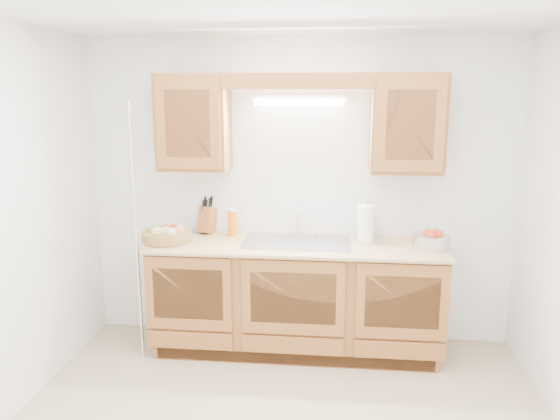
# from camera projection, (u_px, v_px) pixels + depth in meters

# --- Properties ---
(room) EXTENTS (3.52, 3.50, 2.50)m
(room) POSITION_uv_depth(u_px,v_px,m) (281.00, 240.00, 3.05)
(room) COLOR #C0AB8A
(room) RESTS_ON ground
(base_cabinets) EXTENTS (2.20, 0.60, 0.86)m
(base_cabinets) POSITION_uv_depth(u_px,v_px,m) (296.00, 298.00, 4.39)
(base_cabinets) COLOR brown
(base_cabinets) RESTS_ON ground
(countertop) EXTENTS (2.30, 0.63, 0.04)m
(countertop) POSITION_uv_depth(u_px,v_px,m) (296.00, 246.00, 4.28)
(countertop) COLOR tan
(countertop) RESTS_ON base_cabinets
(upper_cabinet_left) EXTENTS (0.55, 0.33, 0.75)m
(upper_cabinet_left) POSITION_uv_depth(u_px,v_px,m) (194.00, 122.00, 4.31)
(upper_cabinet_left) COLOR brown
(upper_cabinet_left) RESTS_ON room
(upper_cabinet_right) EXTENTS (0.55, 0.33, 0.75)m
(upper_cabinet_right) POSITION_uv_depth(u_px,v_px,m) (407.00, 124.00, 4.14)
(upper_cabinet_right) COLOR brown
(upper_cabinet_right) RESTS_ON room
(valance) EXTENTS (2.20, 0.05, 0.12)m
(valance) POSITION_uv_depth(u_px,v_px,m) (297.00, 81.00, 4.02)
(valance) COLOR brown
(valance) RESTS_ON room
(fluorescent_fixture) EXTENTS (0.76, 0.08, 0.08)m
(fluorescent_fixture) POSITION_uv_depth(u_px,v_px,m) (299.00, 100.00, 4.27)
(fluorescent_fixture) COLOR white
(fluorescent_fixture) RESTS_ON room
(sink) EXTENTS (0.84, 0.46, 0.36)m
(sink) POSITION_uv_depth(u_px,v_px,m) (296.00, 251.00, 4.31)
(sink) COLOR #9E9EA3
(sink) RESTS_ON countertop
(wire_shelf_pole) EXTENTS (0.03, 0.03, 2.00)m
(wire_shelf_pole) POSITION_uv_depth(u_px,v_px,m) (136.00, 235.00, 4.14)
(wire_shelf_pole) COLOR silver
(wire_shelf_pole) RESTS_ON ground
(outlet_plate) EXTENTS (0.08, 0.01, 0.12)m
(outlet_plate) POSITION_uv_depth(u_px,v_px,m) (416.00, 207.00, 4.43)
(outlet_plate) COLOR white
(outlet_plate) RESTS_ON room
(fruit_basket) EXTENTS (0.52, 0.52, 0.12)m
(fruit_basket) POSITION_uv_depth(u_px,v_px,m) (167.00, 234.00, 4.33)
(fruit_basket) COLOR #A87E43
(fruit_basket) RESTS_ON countertop
(knife_block) EXTENTS (0.15, 0.20, 0.32)m
(knife_block) POSITION_uv_depth(u_px,v_px,m) (207.00, 219.00, 4.58)
(knife_block) COLOR brown
(knife_block) RESTS_ON countertop
(orange_canister) EXTENTS (0.08, 0.08, 0.22)m
(orange_canister) POSITION_uv_depth(u_px,v_px,m) (232.00, 222.00, 4.48)
(orange_canister) COLOR orange
(orange_canister) RESTS_ON countertop
(soap_bottle) EXTENTS (0.09, 0.10, 0.20)m
(soap_bottle) POSITION_uv_depth(u_px,v_px,m) (365.00, 225.00, 4.43)
(soap_bottle) COLOR blue
(soap_bottle) RESTS_ON countertop
(sponge) EXTENTS (0.14, 0.10, 0.03)m
(sponge) POSITION_uv_depth(u_px,v_px,m) (364.00, 235.00, 4.47)
(sponge) COLOR #CC333F
(sponge) RESTS_ON countertop
(paper_towel) EXTENTS (0.17, 0.17, 0.35)m
(paper_towel) POSITION_uv_depth(u_px,v_px,m) (366.00, 224.00, 4.28)
(paper_towel) COLOR silver
(paper_towel) RESTS_ON countertop
(apple_bowl) EXTENTS (0.32, 0.32, 0.15)m
(apple_bowl) POSITION_uv_depth(u_px,v_px,m) (432.00, 240.00, 4.13)
(apple_bowl) COLOR silver
(apple_bowl) RESTS_ON countertop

